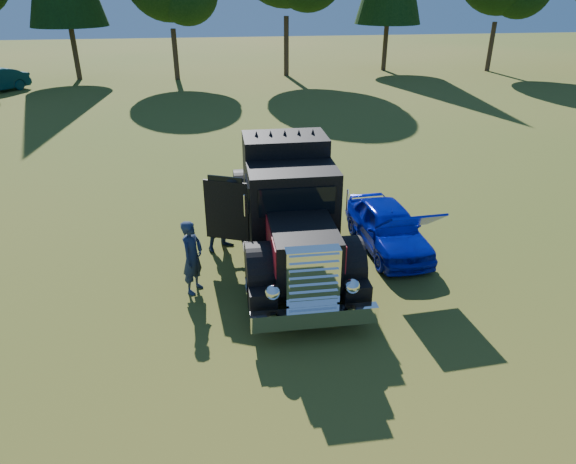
{
  "coord_description": "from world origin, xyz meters",
  "views": [
    {
      "loc": [
        -1.46,
        -9.32,
        6.42
      ],
      "look_at": [
        0.01,
        1.04,
        1.27
      ],
      "focal_mm": 32.0,
      "sensor_mm": 36.0,
      "label": 1
    }
  ],
  "objects_px": {
    "hotrod_coupe": "(388,227)",
    "spectator_near": "(192,257)",
    "diamond_t_truck": "(290,214)",
    "spectator_far": "(223,216)"
  },
  "relations": [
    {
      "from": "hotrod_coupe",
      "to": "spectator_far",
      "type": "distance_m",
      "value": 4.33
    },
    {
      "from": "spectator_far",
      "to": "diamond_t_truck",
      "type": "bearing_deg",
      "value": -59.87
    },
    {
      "from": "diamond_t_truck",
      "to": "spectator_far",
      "type": "distance_m",
      "value": 1.87
    },
    {
      "from": "diamond_t_truck",
      "to": "hotrod_coupe",
      "type": "bearing_deg",
      "value": 5.8
    },
    {
      "from": "spectator_near",
      "to": "spectator_far",
      "type": "distance_m",
      "value": 2.14
    },
    {
      "from": "diamond_t_truck",
      "to": "spectator_near",
      "type": "xyz_separation_m",
      "value": [
        -2.36,
        -1.14,
        -0.41
      ]
    },
    {
      "from": "diamond_t_truck",
      "to": "hotrod_coupe",
      "type": "relative_size",
      "value": 1.78
    },
    {
      "from": "diamond_t_truck",
      "to": "hotrod_coupe",
      "type": "distance_m",
      "value": 2.75
    },
    {
      "from": "hotrod_coupe",
      "to": "spectator_near",
      "type": "height_order",
      "value": "hotrod_coupe"
    },
    {
      "from": "hotrod_coupe",
      "to": "spectator_far",
      "type": "bearing_deg",
      "value": 172.05
    }
  ]
}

